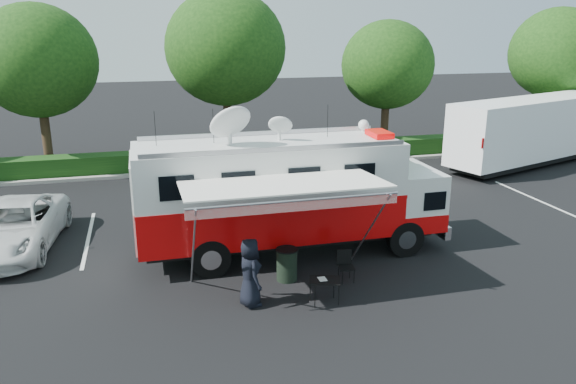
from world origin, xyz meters
name	(u,v)px	position (x,y,z in m)	size (l,w,h in m)	color
ground_plane	(292,252)	(0.00, 0.00, 0.00)	(120.00, 120.00, 0.00)	black
back_border	(248,67)	(1.14, 12.90, 5.00)	(60.00, 6.14, 8.87)	#9E998E
stall_lines	(258,223)	(-0.50, 3.00, 0.00)	(24.12, 5.50, 0.01)	silver
command_truck	(289,193)	(-0.08, 0.00, 2.01)	(9.77, 2.69, 4.69)	black
awning	(285,188)	(-0.96, -2.79, 3.02)	(5.33, 2.75, 3.22)	white
white_suv	(16,249)	(-8.72, 2.58, 0.00)	(2.61, 5.67, 1.58)	silver
person	(251,305)	(-1.99, -3.16, 0.00)	(0.91, 0.59, 1.85)	black
folding_table	(325,281)	(-0.07, -3.57, 0.63)	(0.93, 0.78, 0.68)	black
folding_chair	(345,263)	(0.95, -2.38, 0.54)	(0.50, 0.52, 0.91)	black
trash_bin	(287,264)	(-0.68, -1.94, 0.48)	(0.64, 0.64, 0.96)	black
semi_trailer	(535,130)	(15.36, 8.33, 1.84)	(11.44, 5.90, 3.48)	white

